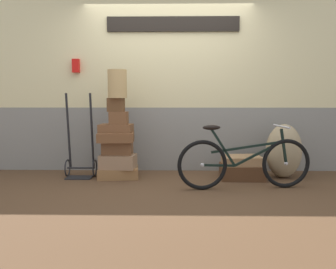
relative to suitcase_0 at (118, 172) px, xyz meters
The scene contains 15 objects.
ground 0.75m from the suitcase_0, 20.80° to the right, with size 10.24×5.20×0.06m, color #513823.
station_building 1.76m from the suitcase_0, 39.32° to the left, with size 8.24×0.74×3.14m.
suitcase_0 is the anchor object (origin of this frame).
suitcase_1 0.17m from the suitcase_0, 83.74° to the right, with size 0.48×0.32×0.19m, color #937051.
suitcase_2 0.35m from the suitcase_0, behind, with size 0.41×0.27×0.18m, color brown.
suitcase_3 0.51m from the suitcase_0, 107.59° to the right, with size 0.49×0.36×0.13m, color brown.
suitcase_4 0.63m from the suitcase_0, 167.56° to the right, with size 0.45×0.31×0.11m, color brown.
suitcase_5 0.77m from the suitcase_0, 60.57° to the right, with size 0.24×0.16×0.18m, color brown.
suitcase_6 0.95m from the suitcase_0, 116.85° to the right, with size 0.22×0.14×0.19m, color brown.
suitcase_7 1.73m from the suitcase_0, ahead, with size 0.59×0.43×0.20m, color #4C2D19.
suitcase_8 1.74m from the suitcase_0, ahead, with size 0.51×0.39×0.12m, color #9E754C.
wicker_basket 1.24m from the suitcase_0, 74.16° to the right, with size 0.26×0.26×0.38m, color tan.
luggage_trolley 0.59m from the suitcase_0, behind, with size 0.41×0.34×1.19m.
burlap_sack 2.34m from the suitcase_0, ahead, with size 0.49×0.42×0.76m, color #9E8966.
bicycle 1.76m from the suitcase_0, 19.05° to the right, with size 1.67×0.46×0.80m.
Camera 1 is at (0.09, -4.50, 1.13)m, focal length 36.91 mm.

